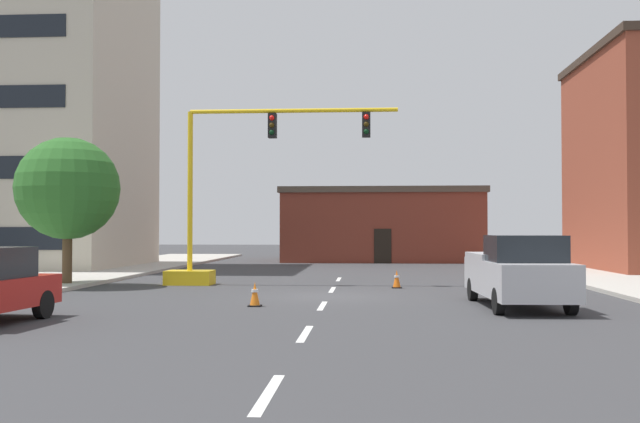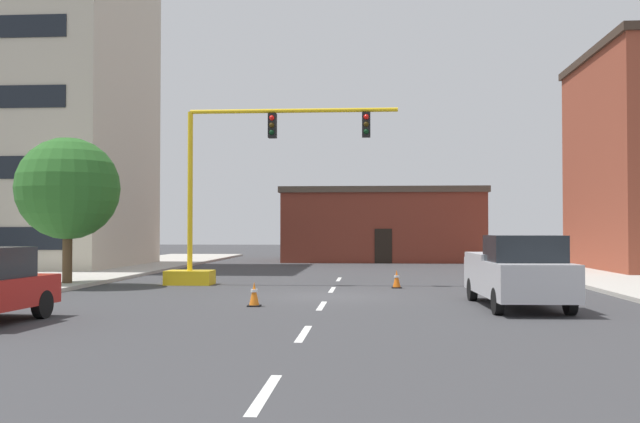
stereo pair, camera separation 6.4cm
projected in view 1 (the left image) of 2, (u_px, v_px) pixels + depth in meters
ground_plane at (328, 296)px, 23.47m from camera, size 160.00×160.00×0.00m
sidewalk_left at (65, 276)px, 32.27m from camera, size 6.00×56.00×0.14m
sidewalk_right at (628, 279)px, 30.64m from camera, size 6.00×56.00×0.14m
lane_stripe_seg_0 at (268, 393)px, 9.51m from camera, size 0.16×2.40×0.01m
lane_stripe_seg_1 at (305, 334)px, 15.00m from camera, size 0.16×2.40×0.01m
lane_stripe_seg_2 at (322, 306)px, 20.48m from camera, size 0.16×2.40×0.01m
lane_stripe_seg_3 at (332, 290)px, 25.97m from camera, size 0.16×2.40×0.01m
lane_stripe_seg_4 at (339, 279)px, 31.45m from camera, size 0.16×2.40×0.01m
building_tall_left at (2, 82)px, 41.25m from camera, size 15.25×11.65×20.90m
building_brick_center at (381, 225)px, 51.25m from camera, size 13.48×9.96×4.93m
traffic_signal_gantry at (219, 227)px, 28.39m from camera, size 8.98×1.20×6.83m
tree_left_near at (68, 189)px, 27.45m from camera, size 3.85×3.85×5.61m
pickup_truck_silver at (518, 272)px, 20.10m from camera, size 2.19×5.47×1.99m
traffic_cone_roadside_a at (397, 279)px, 26.74m from camera, size 0.36×0.36×0.67m
traffic_cone_roadside_b at (255, 294)px, 20.35m from camera, size 0.36×0.36×0.68m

